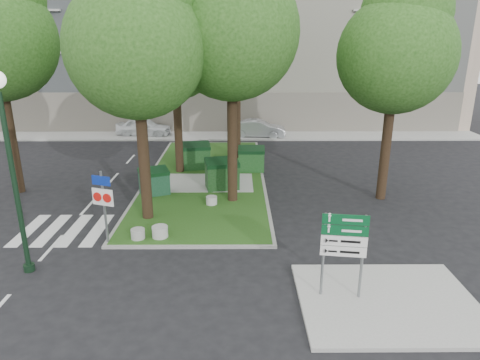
{
  "coord_description": "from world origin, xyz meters",
  "views": [
    {
      "loc": [
        2.24,
        -13.93,
        7.15
      ],
      "look_at": [
        2.32,
        1.7,
        2.0
      ],
      "focal_mm": 32.0,
      "sensor_mm": 36.0,
      "label": 1
    }
  ],
  "objects_px": {
    "tree_median_near_right": "(234,18)",
    "directional_sign": "(344,243)",
    "tree_median_near_left": "(138,35)",
    "bollard_left": "(138,234)",
    "dumpster_b": "(196,156)",
    "bollard_right": "(212,200)",
    "street_lamp": "(9,152)",
    "car_white": "(144,127)",
    "dumpster_a": "(154,182)",
    "car_silver": "(258,129)",
    "dumpster_c": "(222,174)",
    "tree_street_right": "(399,44)",
    "dumpster_d": "(251,159)",
    "tree_median_far": "(238,18)",
    "tree_median_mid": "(176,43)",
    "litter_bin": "(255,166)",
    "bollard_mid": "(160,232)"
  },
  "relations": [
    {
      "from": "bollard_right",
      "to": "car_silver",
      "type": "height_order",
      "value": "car_silver"
    },
    {
      "from": "litter_bin",
      "to": "bollard_right",
      "type": "bearing_deg",
      "value": -113.56
    },
    {
      "from": "dumpster_b",
      "to": "directional_sign",
      "type": "distance_m",
      "value": 13.98
    },
    {
      "from": "dumpster_c",
      "to": "dumpster_d",
      "type": "xyz_separation_m",
      "value": [
        1.53,
        3.02,
        -0.07
      ]
    },
    {
      "from": "dumpster_b",
      "to": "litter_bin",
      "type": "relative_size",
      "value": 2.66
    },
    {
      "from": "bollard_right",
      "to": "bollard_mid",
      "type": "height_order",
      "value": "bollard_mid"
    },
    {
      "from": "bollard_left",
      "to": "bollard_right",
      "type": "bearing_deg",
      "value": 53.86
    },
    {
      "from": "directional_sign",
      "to": "dumpster_c",
      "type": "bearing_deg",
      "value": 119.57
    },
    {
      "from": "dumpster_d",
      "to": "dumpster_a",
      "type": "bearing_deg",
      "value": -139.43
    },
    {
      "from": "tree_median_far",
      "to": "dumpster_b",
      "type": "height_order",
      "value": "tree_median_far"
    },
    {
      "from": "tree_median_near_right",
      "to": "street_lamp",
      "type": "xyz_separation_m",
      "value": [
        -6.63,
        -6.18,
        -4.0
      ]
    },
    {
      "from": "dumpster_d",
      "to": "litter_bin",
      "type": "height_order",
      "value": "dumpster_d"
    },
    {
      "from": "dumpster_c",
      "to": "street_lamp",
      "type": "distance_m",
      "value": 10.31
    },
    {
      "from": "dumpster_d",
      "to": "tree_median_mid",
      "type": "bearing_deg",
      "value": -176.84
    },
    {
      "from": "dumpster_d",
      "to": "tree_median_near_right",
      "type": "bearing_deg",
      "value": -99.53
    },
    {
      "from": "litter_bin",
      "to": "tree_median_near_right",
      "type": "bearing_deg",
      "value": -104.46
    },
    {
      "from": "tree_median_near_right",
      "to": "dumpster_c",
      "type": "xyz_separation_m",
      "value": [
        -0.62,
        1.59,
        -7.15
      ]
    },
    {
      "from": "car_silver",
      "to": "bollard_right",
      "type": "bearing_deg",
      "value": 175.77
    },
    {
      "from": "dumpster_a",
      "to": "bollard_left",
      "type": "xyz_separation_m",
      "value": [
        0.27,
        -4.84,
        -0.42
      ]
    },
    {
      "from": "tree_median_far",
      "to": "car_white",
      "type": "relative_size",
      "value": 2.85
    },
    {
      "from": "dumpster_b",
      "to": "dumpster_d",
      "type": "distance_m",
      "value": 3.17
    },
    {
      "from": "tree_street_right",
      "to": "dumpster_d",
      "type": "distance_m",
      "value": 9.61
    },
    {
      "from": "tree_median_mid",
      "to": "dumpster_c",
      "type": "xyz_separation_m",
      "value": [
        2.38,
        -2.91,
        -6.14
      ]
    },
    {
      "from": "tree_median_far",
      "to": "car_white",
      "type": "bearing_deg",
      "value": 137.64
    },
    {
      "from": "tree_median_far",
      "to": "litter_bin",
      "type": "relative_size",
      "value": 18.07
    },
    {
      "from": "dumpster_c",
      "to": "dumpster_d",
      "type": "height_order",
      "value": "dumpster_c"
    },
    {
      "from": "tree_street_right",
      "to": "directional_sign",
      "type": "distance_m",
      "value": 10.56
    },
    {
      "from": "tree_median_mid",
      "to": "directional_sign",
      "type": "bearing_deg",
      "value": -63.72
    },
    {
      "from": "bollard_right",
      "to": "bollard_mid",
      "type": "xyz_separation_m",
      "value": [
        -1.73,
        -3.35,
        0.03
      ]
    },
    {
      "from": "car_white",
      "to": "car_silver",
      "type": "height_order",
      "value": "car_white"
    },
    {
      "from": "dumpster_d",
      "to": "tree_median_far",
      "type": "bearing_deg",
      "value": 105.47
    },
    {
      "from": "bollard_left",
      "to": "street_lamp",
      "type": "xyz_separation_m",
      "value": [
        -3.07,
        -2.12,
        3.68
      ]
    },
    {
      "from": "bollard_left",
      "to": "dumpster_c",
      "type": "bearing_deg",
      "value": 62.53
    },
    {
      "from": "car_silver",
      "to": "tree_street_right",
      "type": "bearing_deg",
      "value": -151.36
    },
    {
      "from": "tree_median_near_right",
      "to": "directional_sign",
      "type": "xyz_separation_m",
      "value": [
        3.08,
        -7.82,
        -6.18
      ]
    },
    {
      "from": "dumpster_b",
      "to": "car_white",
      "type": "height_order",
      "value": "dumpster_b"
    },
    {
      "from": "dumpster_d",
      "to": "street_lamp",
      "type": "height_order",
      "value": "street_lamp"
    },
    {
      "from": "tree_street_right",
      "to": "dumpster_b",
      "type": "distance_m",
      "value": 12.0
    },
    {
      "from": "tree_median_near_left",
      "to": "bollard_left",
      "type": "distance_m",
      "value": 7.31
    },
    {
      "from": "dumpster_b",
      "to": "dumpster_d",
      "type": "bearing_deg",
      "value": -18.15
    },
    {
      "from": "tree_median_near_left",
      "to": "bollard_mid",
      "type": "xyz_separation_m",
      "value": [
        0.74,
        -1.94,
        -6.99
      ]
    },
    {
      "from": "dumpster_c",
      "to": "bollard_mid",
      "type": "relative_size",
      "value": 3.06
    },
    {
      "from": "street_lamp",
      "to": "car_white",
      "type": "xyz_separation_m",
      "value": [
        -0.48,
        20.35,
        -3.27
      ]
    },
    {
      "from": "dumpster_c",
      "to": "bollard_mid",
      "type": "height_order",
      "value": "dumpster_c"
    },
    {
      "from": "dumpster_b",
      "to": "bollard_right",
      "type": "bearing_deg",
      "value": -87.57
    },
    {
      "from": "dumpster_d",
      "to": "street_lamp",
      "type": "bearing_deg",
      "value": -123.29
    },
    {
      "from": "tree_street_right",
      "to": "bollard_left",
      "type": "relative_size",
      "value": 19.61
    },
    {
      "from": "bollard_mid",
      "to": "street_lamp",
      "type": "relative_size",
      "value": 0.09
    },
    {
      "from": "tree_median_far",
      "to": "dumpster_d",
      "type": "xyz_separation_m",
      "value": [
        0.71,
        -2.9,
        -7.55
      ]
    },
    {
      "from": "tree_median_near_right",
      "to": "directional_sign",
      "type": "bearing_deg",
      "value": -68.49
    }
  ]
}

